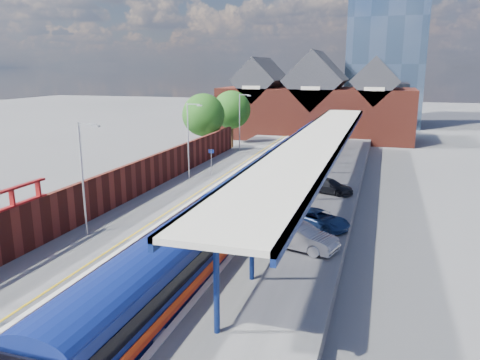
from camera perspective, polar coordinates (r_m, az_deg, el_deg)
The scene contains 23 objects.
ground at distance 49.87m, azimuth 4.36°, elevation 0.62°, with size 240.00×240.00×0.00m, color #5B5B5E.
ballast_bed at distance 40.47m, azimuth 1.18°, elevation -2.35°, with size 6.00×76.00×0.06m, color #473D33.
rails at distance 40.44m, azimuth 1.18°, elevation -2.23°, with size 4.51×76.00×0.14m.
left_platform at distance 42.14m, azimuth -6.03°, elevation -1.12°, with size 5.00×76.00×1.00m, color #565659.
right_platform at distance 39.18m, azimuth 9.65°, elevation -2.37°, with size 6.00×76.00×1.00m, color #565659.
coping_left at distance 41.16m, azimuth -3.03°, elevation -0.66°, with size 0.30×76.00×0.05m, color silver.
coping_right at distance 39.49m, azimuth 5.58°, elevation -1.33°, with size 0.30×76.00×0.05m, color silver.
yellow_line at distance 41.37m, azimuth -3.81°, elevation -0.63°, with size 0.14×76.00×0.01m, color yellow.
train at distance 44.21m, azimuth 4.80°, elevation 1.76°, with size 2.97×65.93×3.45m.
canopy at distance 40.15m, azimuth 9.56°, elevation 4.96°, with size 4.50×52.00×4.48m.
lamp_post_b at distance 29.62m, azimuth -18.48°, elevation 0.92°, with size 1.48×0.18×7.00m.
lamp_post_c at distance 43.39m, azimuth -6.19°, elevation 5.35°, with size 1.48×0.18×7.00m.
lamp_post_d at distance 58.31m, azimuth 0.08°, elevation 7.51°, with size 1.48×0.18×7.00m.
platform_sign at distance 45.09m, azimuth -3.52°, elevation 2.75°, with size 0.55×0.08×2.50m.
brick_wall at distance 37.25m, azimuth -13.69°, elevation -0.29°, with size 0.35×50.00×3.86m.
station_building at distance 76.39m, azimuth 9.21°, elevation 9.11°, with size 30.00×12.12×13.78m.
glass_tower at distance 97.85m, azimuth 17.62°, elevation 18.26°, with size 14.20×14.20×40.30m.
tree_near at distance 57.63m, azimuth -4.37°, elevation 7.76°, with size 5.20×5.20×8.10m.
tree_far at distance 64.78m, azimuth -0.92°, elevation 8.43°, with size 5.20×5.20×8.10m.
parked_car_silver at distance 27.03m, azimuth 7.12°, elevation -6.82°, with size 1.59×4.57×1.50m, color #A4A3A8.
parked_car_dark at distance 39.31m, azimuth 10.81°, elevation -0.72°, with size 1.65×4.06×1.18m, color black.
parked_car_blue at distance 30.73m, azimuth 9.57°, elevation -4.71°, with size 1.93×4.19×1.16m, color navy.
relay_cabinet at distance 19.72m, azimuth -10.36°, elevation -19.23°, with size 0.70×0.90×1.00m, color #9EA0A3.
Camera 1 is at (10.72, -17.42, 11.10)m, focal length 35.00 mm.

